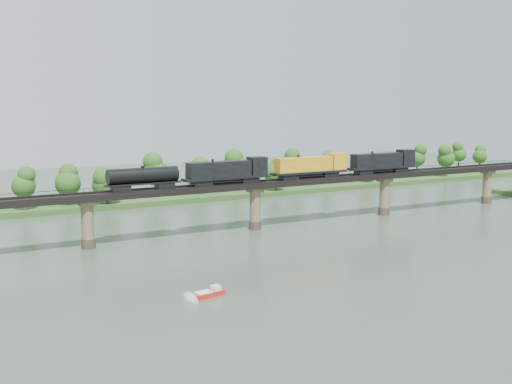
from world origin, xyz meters
TOP-DOWN VIEW (x-y plane):
  - ground at (0.00, 0.00)m, footprint 400.00×400.00m
  - far_bank at (0.00, 85.00)m, footprint 300.00×24.00m
  - bridge at (0.00, 30.00)m, footprint 236.00×30.00m
  - bridge_superstructure at (0.00, 30.00)m, footprint 220.00×4.90m
  - far_treeline at (-8.21, 80.52)m, footprint 289.06×17.54m
  - freight_train at (7.93, 30.00)m, footprint 85.41×3.33m
  - motorboat at (-32.70, -12.61)m, footprint 5.70×2.88m

SIDE VIEW (x-z plane):
  - ground at x=0.00m, z-range 0.00..0.00m
  - motorboat at x=-32.70m, z-range -0.24..1.28m
  - far_bank at x=0.00m, z-range 0.00..1.60m
  - bridge at x=0.00m, z-range -0.29..11.21m
  - far_treeline at x=-8.21m, z-range 2.03..15.63m
  - bridge_superstructure at x=0.00m, z-range 11.42..12.17m
  - freight_train at x=7.93m, z-range 11.37..17.25m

